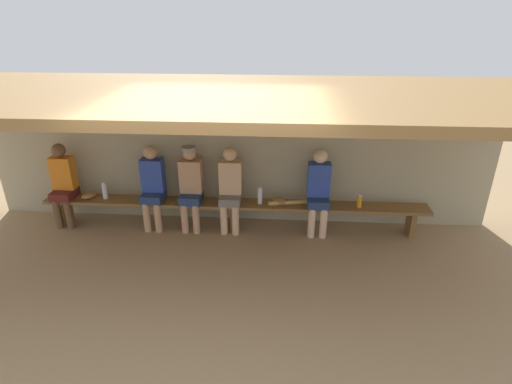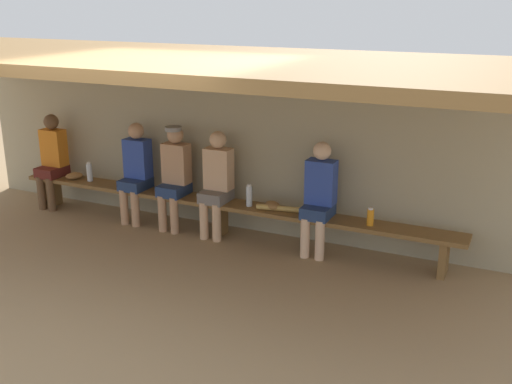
{
  "view_description": "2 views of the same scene",
  "coord_description": "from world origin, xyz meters",
  "views": [
    {
      "loc": [
        0.75,
        -4.17,
        3.23
      ],
      "look_at": [
        0.38,
        1.15,
        0.83
      ],
      "focal_mm": 28.75,
      "sensor_mm": 36.0,
      "label": 1
    },
    {
      "loc": [
        3.49,
        -4.84,
        2.91
      ],
      "look_at": [
        0.67,
        1.18,
        0.78
      ],
      "focal_mm": 43.02,
      "sensor_mm": 36.0,
      "label": 2
    }
  ],
  "objects": [
    {
      "name": "water_bottle_orange",
      "position": [
        1.93,
        1.52,
        0.56
      ],
      "size": [
        0.08,
        0.08,
        0.21
      ],
      "color": "orange",
      "rests_on": "bench"
    },
    {
      "name": "back_wall",
      "position": [
        0.0,
        2.0,
        1.1
      ],
      "size": [
        8.0,
        0.2,
        2.2
      ],
      "primitive_type": "cube",
      "color": "tan",
      "rests_on": "ground"
    },
    {
      "name": "water_bottle_clear",
      "position": [
        0.41,
        1.54,
        0.59
      ],
      "size": [
        0.08,
        0.08,
        0.28
      ],
      "color": "silver",
      "rests_on": "bench"
    },
    {
      "name": "player_near_post",
      "position": [
        -2.7,
        1.55,
        0.73
      ],
      "size": [
        0.34,
        0.42,
        1.34
      ],
      "color": "#591E19",
      "rests_on": "ground"
    },
    {
      "name": "dugout_roof",
      "position": [
        0.0,
        0.7,
        2.26
      ],
      "size": [
        8.0,
        2.8,
        0.12
      ],
      "primitive_type": "cube",
      "color": "olive",
      "rests_on": "back_wall"
    },
    {
      "name": "player_in_white",
      "position": [
        -1.26,
        1.55,
        0.73
      ],
      "size": [
        0.34,
        0.42,
        1.34
      ],
      "color": "navy",
      "rests_on": "ground"
    },
    {
      "name": "baseball_bat",
      "position": [
        0.97,
        1.55,
        0.49
      ],
      "size": [
        0.85,
        0.22,
        0.07
      ],
      "primitive_type": "cylinder",
      "rotation": [
        0.0,
        1.57,
        0.18
      ],
      "color": "tan",
      "rests_on": "bench"
    },
    {
      "name": "bench",
      "position": [
        0.0,
        1.55,
        0.39
      ],
      "size": [
        6.0,
        0.36,
        0.46
      ],
      "color": "brown",
      "rests_on": "ground"
    },
    {
      "name": "player_leftmost",
      "position": [
        -0.04,
        1.55,
        0.73
      ],
      "size": [
        0.34,
        0.42,
        1.34
      ],
      "color": "slate",
      "rests_on": "ground"
    },
    {
      "name": "player_in_red",
      "position": [
        1.3,
        1.55,
        0.73
      ],
      "size": [
        0.34,
        0.42,
        1.34
      ],
      "color": "navy",
      "rests_on": "ground"
    },
    {
      "name": "ground_plane",
      "position": [
        0.0,
        0.0,
        0.0
      ],
      "size": [
        24.0,
        24.0,
        0.0
      ],
      "primitive_type": "plane",
      "color": "#9E7F59"
    },
    {
      "name": "player_in_blue",
      "position": [
        -0.66,
        1.55,
        0.75
      ],
      "size": [
        0.34,
        0.42,
        1.34
      ],
      "color": "navy",
      "rests_on": "ground"
    },
    {
      "name": "water_bottle_blue",
      "position": [
        -2.05,
        1.56,
        0.59
      ],
      "size": [
        0.08,
        0.08,
        0.27
      ],
      "color": "silver",
      "rests_on": "bench"
    },
    {
      "name": "baseball_glove_tan",
      "position": [
        -2.32,
        1.55,
        0.51
      ],
      "size": [
        0.28,
        0.29,
        0.09
      ],
      "primitive_type": "ellipsoid",
      "rotation": [
        0.0,
        0.0,
        0.95
      ],
      "color": "olive",
      "rests_on": "bench"
    },
    {
      "name": "baseball_glove_dark_brown",
      "position": [
        0.71,
        1.56,
        0.51
      ],
      "size": [
        0.29,
        0.29,
        0.09
      ],
      "primitive_type": "ellipsoid",
      "rotation": [
        0.0,
        0.0,
        5.55
      ],
      "color": "olive",
      "rests_on": "bench"
    }
  ]
}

